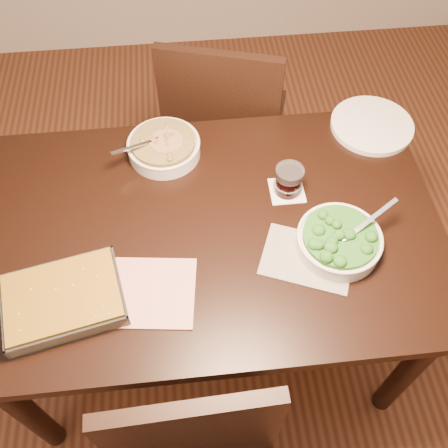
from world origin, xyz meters
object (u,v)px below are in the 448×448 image
object	(u,v)px
table	(209,243)
stew_bowl	(164,146)
wine_tumbler	(289,180)
chair_far	(225,122)
baking_dish	(64,300)
broccoli_bowl	(339,240)
dinner_plate	(372,125)

from	to	relation	value
table	stew_bowl	xyz separation A→B (m)	(-0.12, 0.31, 0.13)
wine_tumbler	chair_far	size ratio (longest dim) A/B	0.10
baking_dish	wine_tumbler	distance (m)	0.74
wine_tumbler	chair_far	world-z (taller)	chair_far
stew_bowl	wine_tumbler	size ratio (longest dim) A/B	2.54
stew_bowl	baking_dish	world-z (taller)	stew_bowl
broccoli_bowl	stew_bowl	bearing A→B (deg)	139.02
stew_bowl	wine_tumbler	distance (m)	0.43
baking_dish	dinner_plate	xyz separation A→B (m)	(1.00, 0.57, -0.02)
dinner_plate	wine_tumbler	bearing A→B (deg)	-143.92
table	stew_bowl	distance (m)	0.35
stew_bowl	broccoli_bowl	distance (m)	0.64
wine_tumbler	baking_dish	bearing A→B (deg)	-153.85
wine_tumbler	table	bearing A→B (deg)	-157.17
table	wine_tumbler	size ratio (longest dim) A/B	14.51
baking_dish	chair_far	bearing A→B (deg)	47.39
baking_dish	wine_tumbler	world-z (taller)	wine_tumbler
wine_tumbler	dinner_plate	world-z (taller)	wine_tumbler
dinner_plate	broccoli_bowl	bearing A→B (deg)	-116.46
stew_bowl	wine_tumbler	xyz separation A→B (m)	(0.38, -0.20, 0.02)
stew_bowl	dinner_plate	distance (m)	0.72
broccoli_bowl	dinner_plate	world-z (taller)	broccoli_bowl
stew_bowl	baking_dish	distance (m)	0.60
broccoli_bowl	baking_dish	world-z (taller)	broccoli_bowl
stew_bowl	broccoli_bowl	size ratio (longest dim) A/B	0.93
table	dinner_plate	world-z (taller)	dinner_plate
table	baking_dish	bearing A→B (deg)	-151.82
baking_dish	dinner_plate	size ratio (longest dim) A/B	1.24
wine_tumbler	chair_far	distance (m)	0.63
baking_dish	table	bearing A→B (deg)	16.40
wine_tumbler	dinner_plate	bearing A→B (deg)	36.08
stew_bowl	baking_dish	xyz separation A→B (m)	(-0.28, -0.53, -0.01)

